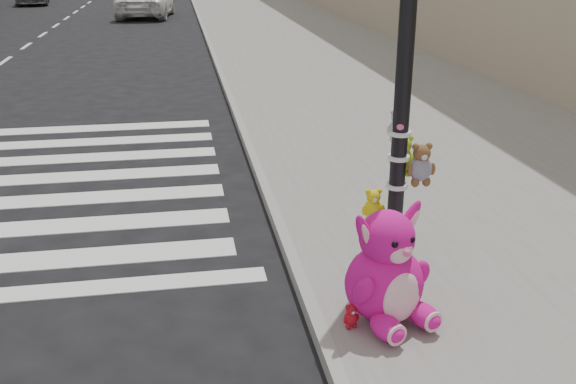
{
  "coord_description": "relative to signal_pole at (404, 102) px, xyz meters",
  "views": [
    {
      "loc": [
        0.5,
        -3.99,
        3.15
      ],
      "look_at": [
        1.55,
        2.17,
        0.75
      ],
      "focal_mm": 40.0,
      "sensor_mm": 36.0,
      "label": 1
    }
  ],
  "objects": [
    {
      "name": "sidewalk_near",
      "position": [
        2.37,
        8.18,
        -1.67
      ],
      "size": [
        7.0,
        80.0,
        0.14
      ],
      "primitive_type": "cube",
      "color": "slate",
      "rests_on": "ground"
    },
    {
      "name": "curb_edge",
      "position": [
        -1.08,
        8.18,
        -1.67
      ],
      "size": [
        0.12,
        80.0,
        0.15
      ],
      "primitive_type": "cube",
      "color": "gray",
      "rests_on": "ground"
    },
    {
      "name": "signal_pole",
      "position": [
        0.0,
        0.0,
        0.0
      ],
      "size": [
        0.7,
        0.5,
        4.0
      ],
      "color": "black",
      "rests_on": "sidewalk_near"
    },
    {
      "name": "pink_bunny",
      "position": [
        -0.51,
        -1.25,
        -1.17
      ],
      "size": [
        0.87,
        0.94,
        1.06
      ],
      "rotation": [
        0.0,
        0.0,
        0.36
      ],
      "color": "#DD1291",
      "rests_on": "sidewalk_near"
    },
    {
      "name": "red_teddy",
      "position": [
        -0.83,
        -1.32,
        -1.49
      ],
      "size": [
        0.18,
        0.14,
        0.23
      ],
      "primitive_type": null,
      "rotation": [
        0.0,
        0.0,
        0.24
      ],
      "color": "red",
      "rests_on": "sidewalk_near"
    },
    {
      "name": "car_white_near",
      "position": [
        -3.45,
        26.07,
        -1.06
      ],
      "size": [
        2.79,
        5.11,
        1.36
      ],
      "primitive_type": "imported",
      "rotation": [
        0.0,
        0.0,
        3.03
      ],
      "color": "white",
      "rests_on": "ground"
    }
  ]
}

